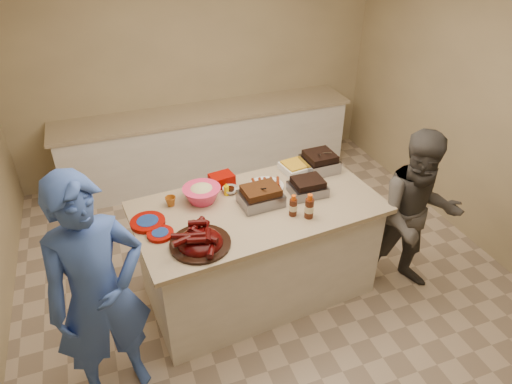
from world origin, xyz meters
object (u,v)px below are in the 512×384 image
object	(u,v)px
bbq_bottle_b	(309,217)
guest_blue	(122,382)
coleslaw_bowl	(202,201)
roasting_pan	(319,170)
bbq_bottle_a	(293,215)
rib_platter	(200,245)
mustard_bottle	(227,195)
plastic_cup	(171,206)
island	(258,289)
guest_gray	(401,283)

from	to	relation	value
bbq_bottle_b	guest_blue	world-z (taller)	bbq_bottle_b
coleslaw_bowl	bbq_bottle_b	world-z (taller)	coleslaw_bowl
roasting_pan	bbq_bottle_a	distance (m)	0.77
rib_platter	mustard_bottle	size ratio (longest dim) A/B	3.87
plastic_cup	rib_platter	bearing A→B (deg)	-80.10
rib_platter	roasting_pan	distance (m)	1.46
rib_platter	coleslaw_bowl	distance (m)	0.57
island	guest_blue	xyz separation A→B (m)	(-1.30, -0.55, 0.00)
bbq_bottle_a	bbq_bottle_b	bearing A→B (deg)	-33.68
island	guest_gray	world-z (taller)	island
rib_platter	plastic_cup	bearing A→B (deg)	99.90
rib_platter	bbq_bottle_a	distance (m)	0.78
roasting_pan	bbq_bottle_a	world-z (taller)	bbq_bottle_a
bbq_bottle_a	guest_gray	distance (m)	1.45
coleslaw_bowl	roasting_pan	bearing A→B (deg)	6.33
bbq_bottle_a	bbq_bottle_b	distance (m)	0.13
bbq_bottle_b	guest_gray	xyz separation A→B (m)	(0.98, -0.10, -0.95)
roasting_pan	mustard_bottle	world-z (taller)	roasting_pan
plastic_cup	guest_gray	world-z (taller)	plastic_cup
coleslaw_bowl	guest_gray	size ratio (longest dim) A/B	0.20
guest_blue	rib_platter	bearing A→B (deg)	3.06
island	bbq_bottle_a	bearing A→B (deg)	-51.08
rib_platter	guest_blue	bearing A→B (deg)	-162.81
island	coleslaw_bowl	size ratio (longest dim) A/B	6.35
plastic_cup	bbq_bottle_a	bearing A→B (deg)	-27.75
coleslaw_bowl	bbq_bottle_b	distance (m)	0.89
plastic_cup	island	bearing A→B (deg)	-20.06
rib_platter	bbq_bottle_a	world-z (taller)	bbq_bottle_a
bbq_bottle_b	guest_blue	distance (m)	1.89
guest_gray	bbq_bottle_b	bearing A→B (deg)	-167.18
guest_gray	plastic_cup	bearing A→B (deg)	-179.30
rib_platter	plastic_cup	distance (m)	0.58
roasting_pan	plastic_cup	xyz separation A→B (m)	(-1.39, -0.11, -0.00)
bbq_bottle_a	plastic_cup	bearing A→B (deg)	152.25
mustard_bottle	roasting_pan	bearing A→B (deg)	6.65
guest_gray	guest_blue	bearing A→B (deg)	-157.88
guest_blue	island	bearing A→B (deg)	8.91
rib_platter	guest_gray	world-z (taller)	rib_platter
island	plastic_cup	size ratio (longest dim) A/B	22.54
guest_gray	roasting_pan	bearing A→B (deg)	146.23
plastic_cup	guest_gray	xyz separation A→B (m)	(1.96, -0.63, -0.95)
plastic_cup	guest_blue	xyz separation A→B (m)	(-0.63, -0.79, -0.95)
island	bbq_bottle_b	xyz separation A→B (m)	(0.32, -0.29, 0.95)
bbq_bottle_a	guest_gray	xyz separation A→B (m)	(1.09, -0.17, -0.95)
mustard_bottle	plastic_cup	size ratio (longest dim) A/B	1.30
roasting_pan	guest_gray	world-z (taller)	roasting_pan
rib_platter	guest_blue	world-z (taller)	rib_platter
roasting_pan	plastic_cup	world-z (taller)	roasting_pan
rib_platter	plastic_cup	world-z (taller)	rib_platter
bbq_bottle_a	mustard_bottle	xyz separation A→B (m)	(-0.41, 0.46, -0.00)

